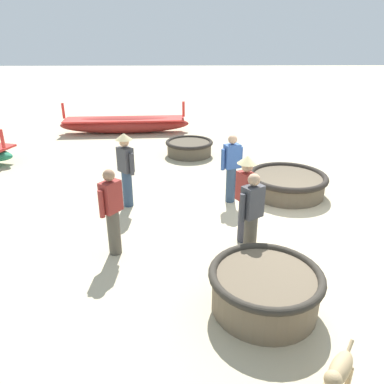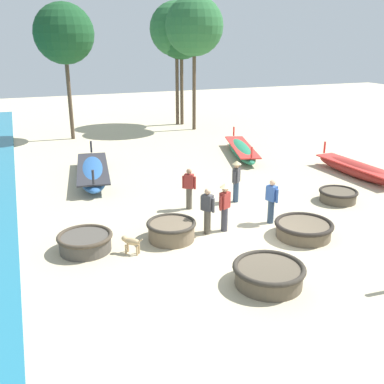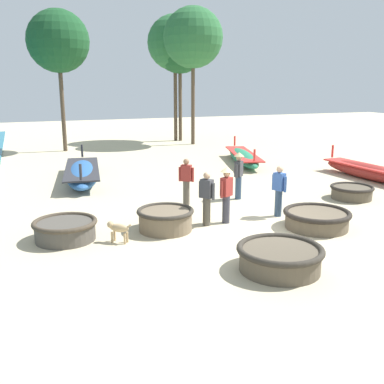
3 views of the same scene
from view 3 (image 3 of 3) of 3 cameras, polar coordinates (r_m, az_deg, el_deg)
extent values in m
plane|color=#C6B793|center=(12.42, 8.64, -5.30)|extent=(80.00, 80.00, 0.00)
cylinder|color=brown|center=(13.20, 15.54, -3.49)|extent=(1.75, 1.75, 0.45)
torus|color=#28231E|center=(13.14, 15.61, -2.56)|extent=(1.89, 1.89, 0.14)
cylinder|color=brown|center=(16.88, 19.61, -0.13)|extent=(1.39, 1.39, 0.41)
torus|color=#28231E|center=(16.83, 19.66, 0.56)|extent=(1.50, 1.50, 0.11)
cylinder|color=brown|center=(12.53, -3.39, -3.66)|extent=(1.47, 1.47, 0.56)
torus|color=#332D26|center=(12.45, -3.41, -2.43)|extent=(1.59, 1.59, 0.12)
cylinder|color=brown|center=(10.12, 11.08, -8.44)|extent=(1.77, 1.77, 0.49)
torus|color=#332D26|center=(10.03, 11.14, -7.14)|extent=(1.91, 1.91, 0.14)
cylinder|color=#4C473F|center=(12.23, -15.79, -4.80)|extent=(1.55, 1.55, 0.48)
torus|color=#42382B|center=(12.16, -15.86, -3.73)|extent=(1.67, 1.67, 0.12)
ellipsoid|color=#285693|center=(19.28, -13.77, 2.30)|extent=(2.12, 5.87, 0.65)
cube|color=#2D2D33|center=(19.24, -13.80, 2.91)|extent=(2.10, 5.43, 0.06)
cylinder|color=#2D2D33|center=(21.79, -13.79, 5.10)|extent=(0.10, 0.10, 0.59)
cylinder|color=#2D2D33|center=(16.58, -13.96, 2.47)|extent=(0.10, 0.10, 0.59)
ellipsoid|color=maroon|center=(20.58, 21.49, 2.43)|extent=(1.24, 5.00, 0.64)
cube|color=red|center=(20.54, 21.54, 2.99)|extent=(1.26, 4.61, 0.06)
cylinder|color=red|center=(22.11, 17.42, 4.96)|extent=(0.10, 0.10, 0.58)
ellipsoid|color=#237551|center=(23.07, 6.52, 4.38)|extent=(2.53, 5.61, 0.60)
cube|color=red|center=(23.04, 6.54, 4.86)|extent=(2.44, 5.20, 0.06)
cylinder|color=red|center=(25.48, 5.44, 6.48)|extent=(0.10, 0.10, 0.54)
cylinder|color=red|center=(20.52, 7.94, 4.65)|extent=(0.10, 0.10, 0.54)
cylinder|color=#4C473D|center=(15.09, -0.73, -0.09)|extent=(0.22, 0.22, 0.82)
cube|color=maroon|center=(14.95, -0.73, 2.44)|extent=(0.40, 0.37, 0.54)
sphere|color=#A37556|center=(14.88, -0.74, 3.87)|extent=(0.20, 0.20, 0.20)
cylinder|color=maroon|center=(14.90, 0.09, 2.21)|extent=(0.09, 0.09, 0.48)
cylinder|color=maroon|center=(15.01, -1.55, 2.29)|extent=(0.09, 0.09, 0.48)
cylinder|color=#2D425B|center=(14.04, 10.90, -1.41)|extent=(0.22, 0.22, 0.82)
cube|color=#33569E|center=(13.88, 11.03, 1.30)|extent=(0.33, 0.40, 0.54)
sphere|color=tan|center=(13.81, 11.10, 2.84)|extent=(0.20, 0.20, 0.20)
cylinder|color=#33569E|center=(13.77, 11.75, 0.95)|extent=(0.09, 0.09, 0.48)
cylinder|color=#33569E|center=(14.02, 10.30, 1.25)|extent=(0.09, 0.09, 0.48)
cylinder|color=#4C473D|center=(12.91, 1.87, -2.50)|extent=(0.22, 0.22, 0.82)
cube|color=#3D3D42|center=(12.74, 1.89, 0.44)|extent=(0.37, 0.40, 0.54)
sphere|color=tan|center=(12.66, 1.90, 2.11)|extent=(0.20, 0.20, 0.20)
cylinder|color=#3D3D42|center=(12.87, 1.06, 0.35)|extent=(0.09, 0.09, 0.48)
cylinder|color=#3D3D42|center=(12.64, 2.73, 0.09)|extent=(0.09, 0.09, 0.48)
cylinder|color=#2D425B|center=(15.91, 5.90, 0.55)|extent=(0.22, 0.22, 0.82)
cube|color=#3D3D42|center=(15.77, 5.96, 2.96)|extent=(0.40, 0.39, 0.54)
sphere|color=tan|center=(15.70, 5.99, 4.32)|extent=(0.20, 0.20, 0.20)
cylinder|color=#3D3D42|center=(15.98, 6.21, 2.92)|extent=(0.09, 0.09, 0.48)
cylinder|color=#3D3D42|center=(15.57, 5.69, 2.64)|extent=(0.09, 0.09, 0.48)
cone|color=#D1BC84|center=(15.68, 6.01, 4.79)|extent=(0.36, 0.36, 0.14)
cylinder|color=#383842|center=(13.17, 4.35, -2.21)|extent=(0.22, 0.22, 0.82)
cube|color=maroon|center=(13.00, 4.40, 0.68)|extent=(0.40, 0.35, 0.54)
sphere|color=tan|center=(12.92, 4.43, 2.32)|extent=(0.20, 0.20, 0.20)
cylinder|color=maroon|center=(13.18, 4.97, 0.63)|extent=(0.09, 0.09, 0.48)
cylinder|color=maroon|center=(12.84, 3.81, 0.29)|extent=(0.09, 0.09, 0.48)
cone|color=#D1BC84|center=(12.89, 4.44, 2.88)|extent=(0.36, 0.36, 0.14)
ellipsoid|color=tan|center=(11.69, -9.22, -4.53)|extent=(0.53, 0.49, 0.22)
sphere|color=tan|center=(11.78, -10.30, -4.09)|extent=(0.18, 0.18, 0.18)
cylinder|color=tan|center=(11.57, -8.14, -4.38)|extent=(0.18, 0.16, 0.16)
cylinder|color=tan|center=(11.80, -10.12, -5.69)|extent=(0.06, 0.06, 0.28)
cylinder|color=tan|center=(11.91, -9.80, -5.48)|extent=(0.06, 0.06, 0.28)
cylinder|color=tan|center=(11.63, -8.53, -5.90)|extent=(0.06, 0.06, 0.28)
cylinder|color=tan|center=(11.75, -8.23, -5.69)|extent=(0.06, 0.06, 0.28)
cylinder|color=#4C3D2D|center=(29.93, 0.13, 11.27)|extent=(0.24, 0.24, 5.45)
sphere|color=#286033|center=(30.03, 0.13, 19.03)|extent=(3.81, 3.81, 3.81)
cylinder|color=#4C3D2D|center=(31.91, -2.11, 11.30)|extent=(0.24, 0.24, 5.33)
sphere|color=#286033|center=(31.98, -2.18, 18.42)|extent=(3.73, 3.73, 3.73)
cylinder|color=#4C3D2D|center=(27.97, -16.10, 10.18)|extent=(0.24, 0.24, 5.07)
sphere|color=#194723|center=(28.02, -16.64, 17.89)|extent=(3.55, 3.55, 3.55)
cylinder|color=#4C3D2D|center=(31.86, -1.50, 11.13)|extent=(0.24, 0.24, 5.13)
sphere|color=#194723|center=(31.92, -1.55, 17.99)|extent=(3.59, 3.59, 3.59)
camera|label=1|loc=(12.52, -24.40, 10.66)|focal=35.00mm
camera|label=2|loc=(2.45, -177.16, 47.80)|focal=42.00mm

